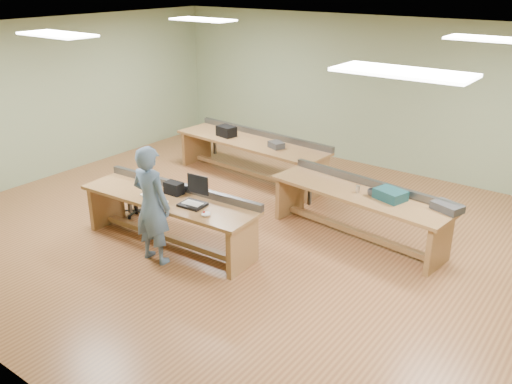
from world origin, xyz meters
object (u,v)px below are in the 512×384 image
parts_bin_teal (390,195)px  parts_bin_grey (447,207)px  task_chair (138,194)px  drinks_can (358,189)px  mug (372,192)px  person (152,205)px  workbench_front (170,209)px  workbench_back (252,150)px  laptop_base (193,205)px  camera_bag (174,188)px  workbench_mid (359,204)px

parts_bin_teal → parts_bin_grey: parts_bin_teal is taller
task_chair → drinks_can: size_ratio=8.67×
drinks_can → mug: bearing=3.7°
person → parts_bin_teal: bearing=-138.3°
task_chair → parts_bin_teal: bearing=44.1°
parts_bin_teal → workbench_front: bearing=-144.9°
workbench_back → drinks_can: 3.09m
person → parts_bin_teal: size_ratio=4.04×
workbench_back → laptop_base: workbench_back is taller
camera_bag → parts_bin_teal: (2.63, 1.70, -0.02)m
task_chair → parts_bin_grey: (4.61, 1.46, 0.46)m
laptop_base → drinks_can: size_ratio=3.25×
workbench_mid → laptop_base: (-1.64, -1.87, 0.21)m
person → parts_bin_grey: bearing=-145.1°
workbench_mid → camera_bag: size_ratio=10.83×
workbench_front → workbench_mid: bearing=37.6°
workbench_back → task_chair: size_ratio=3.53×
workbench_back → person: (0.89, -3.45, 0.27)m
workbench_back → mug: (3.06, -1.17, 0.24)m
laptop_base → task_chair: (-1.71, 0.49, -0.43)m
workbench_front → person: person is taller
workbench_front → parts_bin_grey: size_ratio=7.19×
workbench_mid → camera_bag: (-2.16, -1.70, 0.29)m
workbench_back → parts_bin_teal: 3.53m
parts_bin_teal → workbench_back: bearing=161.2°
laptop_base → parts_bin_teal: parts_bin_teal is taller
laptop_base → task_chair: size_ratio=0.37×
workbench_back → mug: bearing=-16.9°
laptop_base → task_chair: 1.83m
workbench_mid → parts_bin_grey: (1.26, 0.08, 0.25)m
parts_bin_grey → drinks_can: 1.28m
task_chair → mug: 3.82m
workbench_back → parts_bin_teal: (3.33, -1.14, 0.26)m
person → mug: bearing=-135.3°
parts_bin_grey → parts_bin_teal: bearing=-173.8°
workbench_back → person: person is taller
camera_bag → mug: size_ratio=2.06×
person → mug: 3.15m
parts_bin_grey → drinks_can: parts_bin_grey is taller
parts_bin_grey → drinks_can: size_ratio=3.71×
workbench_front → workbench_mid: 2.81m
workbench_front → drinks_can: bearing=37.0°
parts_bin_teal → mug: (-0.27, -0.03, -0.02)m
workbench_mid → drinks_can: size_ratio=26.86×
workbench_front → workbench_back: same height
laptop_base → parts_bin_grey: bearing=28.9°
laptop_base → parts_bin_teal: bearing=36.4°
camera_bag → task_chair: size_ratio=0.29×
task_chair → laptop_base: bearing=8.5°
laptop_base → drinks_can: (1.62, 1.81, 0.03)m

